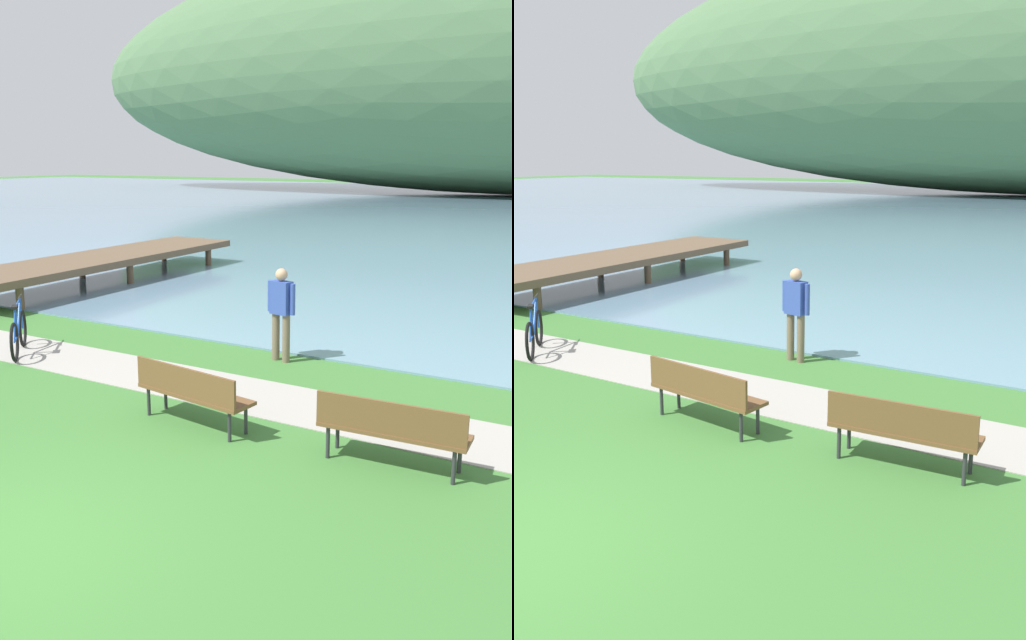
% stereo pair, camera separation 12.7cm
% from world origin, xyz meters
% --- Properties ---
extents(shoreline_path, '(60.00, 1.50, 0.01)m').
position_xyz_m(shoreline_path, '(0.00, 4.85, 0.01)').
color(shoreline_path, '#A39E93').
rests_on(shoreline_path, ground).
extents(park_bench_near_camera, '(1.85, 0.72, 0.88)m').
position_xyz_m(park_bench_near_camera, '(-0.18, 3.39, 0.52)').
color(park_bench_near_camera, brown).
rests_on(park_bench_near_camera, ground).
extents(park_bench_further_along, '(1.82, 0.58, 0.88)m').
position_xyz_m(park_bench_further_along, '(2.63, 3.55, 0.52)').
color(park_bench_further_along, brown).
rests_on(park_bench_further_along, ground).
extents(bicycle_leaning_near_bench, '(1.22, 1.37, 1.01)m').
position_xyz_m(bicycle_leaning_near_bench, '(-5.11, 4.64, 0.40)').
color(bicycle_leaning_near_bench, black).
rests_on(bicycle_leaning_near_bench, ground).
extents(person_at_shoreline, '(0.60, 0.28, 1.71)m').
position_xyz_m(person_at_shoreline, '(-0.61, 6.74, 0.98)').
color(person_at_shoreline, '#72604C').
rests_on(person_at_shoreline, ground).
extents(pier_dock, '(2.40, 10.00, 0.80)m').
position_xyz_m(pier_dock, '(-9.00, 11.18, 0.69)').
color(pier_dock, brown).
rests_on(pier_dock, ground).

